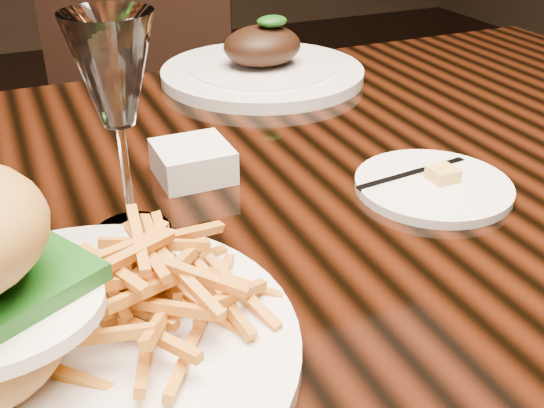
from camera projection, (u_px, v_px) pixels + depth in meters
name	position (u px, v px, depth m)	size (l,w,h in m)	color
dining_table	(228.00, 255.00, 0.71)	(1.60, 0.90, 0.75)	black
burger_plate	(46.00, 304.00, 0.43)	(0.33, 0.33, 0.22)	white
side_saucer	(433.00, 185.00, 0.69)	(0.17, 0.17, 0.02)	white
ramekin	(193.00, 161.00, 0.71)	(0.08, 0.08, 0.04)	white
wine_glass	(114.00, 78.00, 0.53)	(0.08, 0.08, 0.21)	white
far_dish	(262.00, 67.00, 1.01)	(0.32, 0.32, 0.10)	white
chair_far	(134.00, 104.00, 1.51)	(0.61, 0.61, 0.95)	black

